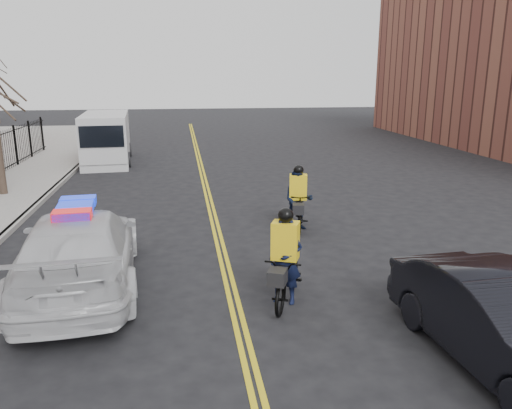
{
  "coord_description": "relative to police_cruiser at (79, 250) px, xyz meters",
  "views": [
    {
      "loc": [
        -0.95,
        -9.44,
        4.48
      ],
      "look_at": [
        0.87,
        2.61,
        1.3
      ],
      "focal_mm": 35.0,
      "sensor_mm": 36.0,
      "label": 1
    }
  ],
  "objects": [
    {
      "name": "curb",
      "position": [
        -2.82,
        6.92,
        -0.79
      ],
      "size": [
        0.2,
        60.0,
        0.15
      ],
      "primitive_type": "cube",
      "color": "gray",
      "rests_on": "ground"
    },
    {
      "name": "police_cruiser",
      "position": [
        0.0,
        0.0,
        0.0
      ],
      "size": [
        2.86,
        6.05,
        1.87
      ],
      "rotation": [
        0.0,
        0.0,
        3.22
      ],
      "color": "silver",
      "rests_on": "ground"
    },
    {
      "name": "dark_sedan",
      "position": [
        7.08,
        -4.14,
        -0.11
      ],
      "size": [
        1.91,
        4.66,
        1.5
      ],
      "primitive_type": "imported",
      "rotation": [
        0.0,
        0.0,
        0.07
      ],
      "color": "black",
      "rests_on": "ground"
    },
    {
      "name": "ground",
      "position": [
        3.18,
        -1.08,
        -0.86
      ],
      "size": [
        120.0,
        120.0,
        0.0
      ],
      "primitive_type": "plane",
      "color": "black",
      "rests_on": "ground"
    },
    {
      "name": "cargo_van",
      "position": [
        -1.58,
        16.2,
        0.38
      ],
      "size": [
        2.68,
        6.2,
        2.54
      ],
      "rotation": [
        0.0,
        0.0,
        0.07
      ],
      "color": "silver",
      "rests_on": "ground"
    },
    {
      "name": "cyclist_near",
      "position": [
        4.2,
        -1.38,
        -0.17
      ],
      "size": [
        1.45,
        2.13,
        1.98
      ],
      "rotation": [
        0.0,
        0.0,
        -0.41
      ],
      "color": "black",
      "rests_on": "ground"
    },
    {
      "name": "center_line_left",
      "position": [
        3.1,
        6.92,
        -0.85
      ],
      "size": [
        0.1,
        60.0,
        0.01
      ],
      "primitive_type": "cube",
      "color": "gold",
      "rests_on": "ground"
    },
    {
      "name": "cyclist_far",
      "position": [
        5.59,
        3.42,
        -0.1
      ],
      "size": [
        0.99,
        1.99,
        1.94
      ],
      "rotation": [
        0.0,
        0.0,
        -0.21
      ],
      "color": "black",
      "rests_on": "ground"
    },
    {
      "name": "center_line_right",
      "position": [
        3.26,
        6.92,
        -0.85
      ],
      "size": [
        0.1,
        60.0,
        0.01
      ],
      "primitive_type": "cube",
      "color": "gold",
      "rests_on": "ground"
    }
  ]
}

